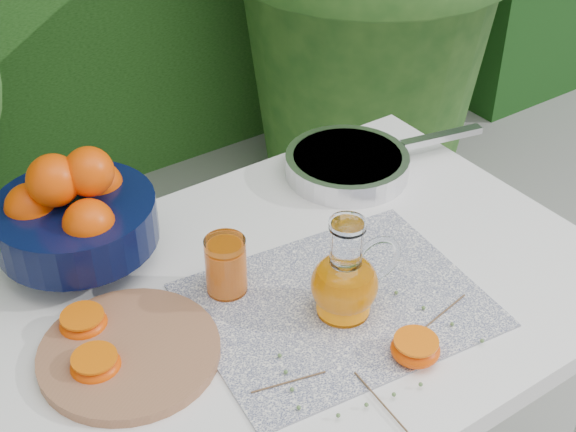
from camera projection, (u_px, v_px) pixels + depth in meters
white_table at (295, 327)px, 1.31m from camera, size 1.00×0.70×0.75m
placemat at (337, 305)px, 1.23m from camera, size 0.47×0.38×0.00m
cutting_board at (130, 352)px, 1.14m from camera, size 0.31×0.31×0.02m
fruit_bowl at (74, 212)px, 1.27m from camera, size 0.26×0.26×0.21m
juice_pitcher at (346, 281)px, 1.18m from camera, size 0.15×0.12×0.17m
juice_tumbler at (226, 266)px, 1.23m from camera, size 0.08×0.08×0.09m
saute_pan at (349, 163)px, 1.52m from camera, size 0.43×0.28×0.04m
orange_halves at (197, 345)px, 1.14m from camera, size 0.48×0.41×0.03m
thyme_sprigs at (374, 362)px, 1.12m from camera, size 0.38×0.22×0.01m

